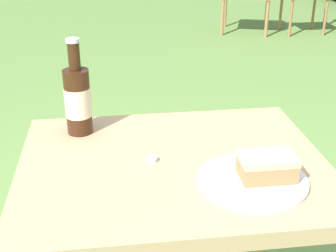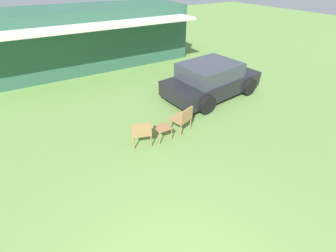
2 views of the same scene
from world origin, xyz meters
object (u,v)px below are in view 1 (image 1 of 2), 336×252
(cola_bottle_near, at_px, (78,99))
(cake_on_plate, at_px, (259,173))
(patio_table, at_px, (173,192))
(garden_side_table, at_px, (304,0))

(cola_bottle_near, bearing_deg, cake_on_plate, -37.67)
(patio_table, relative_size, cola_bottle_near, 2.86)
(patio_table, distance_m, cake_on_plate, 0.24)
(garden_side_table, bearing_deg, cola_bottle_near, -120.66)
(cake_on_plate, bearing_deg, cola_bottle_near, 142.33)
(garden_side_table, distance_m, patio_table, 4.55)
(cake_on_plate, bearing_deg, garden_side_table, 65.83)
(cola_bottle_near, bearing_deg, garden_side_table, 59.34)
(garden_side_table, relative_size, cola_bottle_near, 1.69)
(cake_on_plate, distance_m, cola_bottle_near, 0.53)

